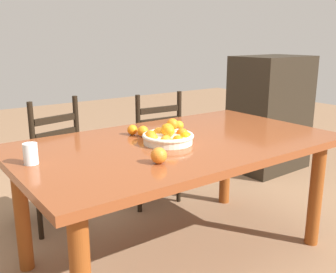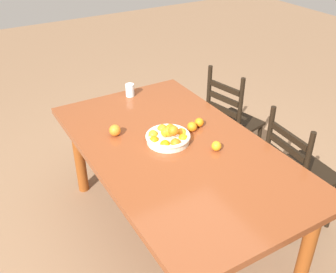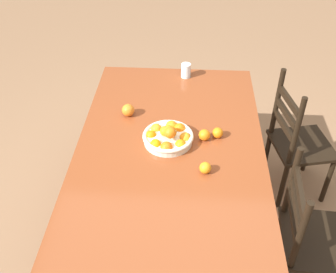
% 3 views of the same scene
% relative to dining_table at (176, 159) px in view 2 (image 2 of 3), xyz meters
% --- Properties ---
extents(ground_plane, '(12.00, 12.00, 0.00)m').
position_rel_dining_table_xyz_m(ground_plane, '(0.00, 0.00, -0.66)').
color(ground_plane, '#8C684A').
extents(dining_table, '(1.88, 1.08, 0.75)m').
position_rel_dining_table_xyz_m(dining_table, '(0.00, 0.00, 0.00)').
color(dining_table, brown).
rests_on(dining_table, ground).
extents(chair_near_window, '(0.45, 0.45, 0.93)m').
position_rel_dining_table_xyz_m(chair_near_window, '(0.34, 0.80, -0.21)').
color(chair_near_window, black).
rests_on(chair_near_window, ground).
extents(chair_by_cabinet, '(0.47, 0.47, 0.95)m').
position_rel_dining_table_xyz_m(chair_by_cabinet, '(-0.49, 0.86, -0.22)').
color(chair_by_cabinet, black).
rests_on(chair_by_cabinet, ground).
extents(fruit_bowl, '(0.30, 0.30, 0.14)m').
position_rel_dining_table_xyz_m(fruit_bowl, '(-0.08, -0.01, 0.13)').
color(fruit_bowl, silver).
rests_on(fruit_bowl, dining_table).
extents(orange_loose_0, '(0.08, 0.08, 0.08)m').
position_rel_dining_table_xyz_m(orange_loose_0, '(-0.33, -0.28, 0.13)').
color(orange_loose_0, orange).
rests_on(orange_loose_0, dining_table).
extents(orange_loose_1, '(0.06, 0.06, 0.06)m').
position_rel_dining_table_xyz_m(orange_loose_1, '(0.16, 0.20, 0.12)').
color(orange_loose_1, orange).
rests_on(orange_loose_1, dining_table).
extents(orange_loose_2, '(0.06, 0.06, 0.06)m').
position_rel_dining_table_xyz_m(orange_loose_2, '(-0.14, 0.27, 0.12)').
color(orange_loose_2, orange).
rests_on(orange_loose_2, dining_table).
extents(orange_loose_3, '(0.07, 0.07, 0.07)m').
position_rel_dining_table_xyz_m(orange_loose_3, '(-0.12, 0.20, 0.13)').
color(orange_loose_3, orange).
rests_on(orange_loose_3, dining_table).
extents(drinking_glass, '(0.07, 0.07, 0.10)m').
position_rel_dining_table_xyz_m(drinking_glass, '(-0.83, 0.07, 0.14)').
color(drinking_glass, silver).
rests_on(drinking_glass, dining_table).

